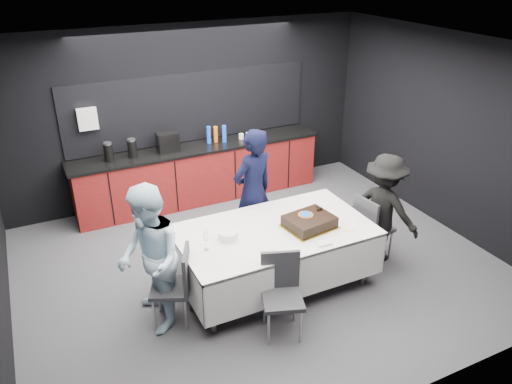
% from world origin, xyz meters
% --- Properties ---
extents(ground, '(6.00, 6.00, 0.00)m').
position_xyz_m(ground, '(0.00, 0.00, 0.00)').
color(ground, '#45464B').
rests_on(ground, ground).
extents(room_shell, '(6.04, 5.04, 2.82)m').
position_xyz_m(room_shell, '(0.00, 0.00, 1.86)').
color(room_shell, white).
rests_on(room_shell, ground).
extents(kitchenette, '(4.10, 0.64, 2.05)m').
position_xyz_m(kitchenette, '(-0.02, 2.22, 0.54)').
color(kitchenette, maroon).
rests_on(kitchenette, ground).
extents(party_table, '(2.32, 1.32, 0.78)m').
position_xyz_m(party_table, '(0.00, -0.40, 0.64)').
color(party_table, '#99999E').
rests_on(party_table, ground).
extents(cake_assembly, '(0.65, 0.55, 0.18)m').
position_xyz_m(cake_assembly, '(0.40, -0.54, 0.85)').
color(cake_assembly, gold).
rests_on(cake_assembly, party_table).
extents(plate_stack, '(0.23, 0.23, 0.10)m').
position_xyz_m(plate_stack, '(-0.58, -0.36, 0.83)').
color(plate_stack, white).
rests_on(plate_stack, party_table).
extents(loose_plate_near, '(0.20, 0.20, 0.01)m').
position_xyz_m(loose_plate_near, '(-0.26, -0.71, 0.78)').
color(loose_plate_near, white).
rests_on(loose_plate_near, party_table).
extents(loose_plate_right_a, '(0.20, 0.20, 0.01)m').
position_xyz_m(loose_plate_right_a, '(0.75, -0.25, 0.78)').
color(loose_plate_right_a, white).
rests_on(loose_plate_right_a, party_table).
extents(loose_plate_right_b, '(0.18, 0.18, 0.01)m').
position_xyz_m(loose_plate_right_b, '(0.81, -0.77, 0.78)').
color(loose_plate_right_b, white).
rests_on(loose_plate_right_b, party_table).
extents(loose_plate_far, '(0.19, 0.19, 0.01)m').
position_xyz_m(loose_plate_far, '(-0.05, 0.11, 0.78)').
color(loose_plate_far, white).
rests_on(loose_plate_far, party_table).
extents(fork_pile, '(0.18, 0.12, 0.03)m').
position_xyz_m(fork_pile, '(0.34, -0.94, 0.79)').
color(fork_pile, white).
rests_on(fork_pile, party_table).
extents(champagne_flute, '(0.06, 0.06, 0.22)m').
position_xyz_m(champagne_flute, '(-0.89, -0.47, 0.94)').
color(champagne_flute, white).
rests_on(champagne_flute, party_table).
extents(chair_left, '(0.56, 0.56, 0.92)m').
position_xyz_m(chair_left, '(-1.28, -0.57, 0.53)').
color(chair_left, '#2C2C31').
rests_on(chair_left, ground).
extents(chair_right, '(0.47, 0.47, 0.92)m').
position_xyz_m(chair_right, '(1.39, -0.47, 0.53)').
color(chair_right, '#2C2C31').
rests_on(chair_right, ground).
extents(chair_near, '(0.54, 0.54, 0.92)m').
position_xyz_m(chair_near, '(-0.31, -1.17, 0.53)').
color(chair_near, '#2C2C31').
rests_on(chair_near, ground).
extents(person_center, '(0.73, 0.58, 1.76)m').
position_xyz_m(person_center, '(0.11, 0.43, 0.88)').
color(person_center, black).
rests_on(person_center, ground).
extents(person_left, '(0.67, 0.84, 1.69)m').
position_xyz_m(person_left, '(-1.53, -0.49, 0.84)').
color(person_left, silver).
rests_on(person_left, ground).
extents(person_right, '(0.91, 1.11, 1.49)m').
position_xyz_m(person_right, '(1.54, -0.52, 0.75)').
color(person_right, black).
rests_on(person_right, ground).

